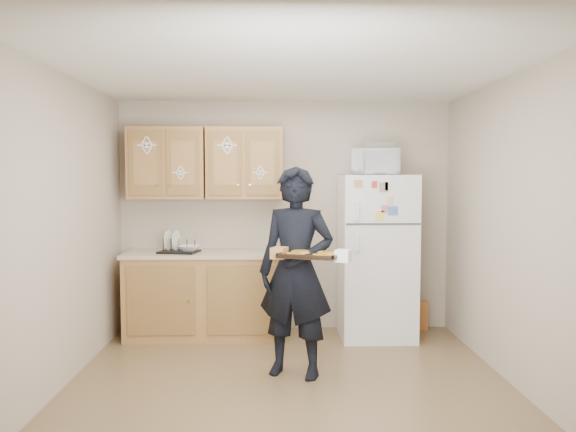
% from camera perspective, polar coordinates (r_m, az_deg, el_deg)
% --- Properties ---
extents(floor, '(3.60, 3.60, 0.00)m').
position_cam_1_polar(floor, '(4.68, 0.12, -17.01)').
color(floor, brown).
rests_on(floor, ground).
extents(ceiling, '(3.60, 3.60, 0.00)m').
position_cam_1_polar(ceiling, '(4.45, 0.12, 14.65)').
color(ceiling, silver).
rests_on(ceiling, wall_back).
extents(wall_back, '(3.60, 0.04, 2.50)m').
position_cam_1_polar(wall_back, '(6.19, -0.31, -0.02)').
color(wall_back, '#B5A893').
rests_on(wall_back, floor).
extents(wall_front, '(3.60, 0.04, 2.50)m').
position_cam_1_polar(wall_front, '(2.61, 1.16, -5.28)').
color(wall_front, '#B5A893').
rests_on(wall_front, floor).
extents(wall_left, '(0.04, 3.60, 2.50)m').
position_cam_1_polar(wall_left, '(4.70, -22.38, -1.51)').
color(wall_left, '#B5A893').
rests_on(wall_left, floor).
extents(wall_right, '(0.04, 3.60, 2.50)m').
position_cam_1_polar(wall_right, '(4.79, 22.20, -1.41)').
color(wall_right, '#B5A893').
rests_on(wall_right, floor).
extents(refrigerator, '(0.75, 0.70, 1.70)m').
position_cam_1_polar(refrigerator, '(5.95, 8.96, -4.09)').
color(refrigerator, white).
rests_on(refrigerator, floor).
extents(base_cabinet, '(1.60, 0.60, 0.86)m').
position_cam_1_polar(base_cabinet, '(6.02, -8.44, -8.04)').
color(base_cabinet, olive).
rests_on(base_cabinet, floor).
extents(countertop, '(1.64, 0.64, 0.04)m').
position_cam_1_polar(countertop, '(5.95, -8.49, -3.80)').
color(countertop, '#C0AE93').
rests_on(countertop, base_cabinet).
extents(upper_cab_left, '(0.80, 0.33, 0.75)m').
position_cam_1_polar(upper_cab_left, '(6.09, -12.17, 5.25)').
color(upper_cab_left, olive).
rests_on(upper_cab_left, wall_back).
extents(upper_cab_right, '(0.80, 0.33, 0.75)m').
position_cam_1_polar(upper_cab_right, '(6.00, -4.41, 5.35)').
color(upper_cab_right, olive).
rests_on(upper_cab_right, wall_back).
extents(cereal_box, '(0.20, 0.07, 0.32)m').
position_cam_1_polar(cereal_box, '(6.42, 13.10, -9.83)').
color(cereal_box, '#C68E45').
rests_on(cereal_box, floor).
extents(person, '(0.75, 0.62, 1.77)m').
position_cam_1_polar(person, '(4.72, 0.82, -5.70)').
color(person, black).
rests_on(person, floor).
extents(baking_tray, '(0.55, 0.48, 0.04)m').
position_cam_1_polar(baking_tray, '(4.42, 2.31, -4.03)').
color(baking_tray, black).
rests_on(baking_tray, person).
extents(pizza_front_left, '(0.15, 0.15, 0.02)m').
position_cam_1_polar(pizza_front_left, '(4.38, 0.66, -3.88)').
color(pizza_front_left, orange).
rests_on(pizza_front_left, baking_tray).
extents(pizza_front_right, '(0.15, 0.15, 0.02)m').
position_cam_1_polar(pizza_front_right, '(4.32, 3.40, -4.00)').
color(pizza_front_right, orange).
rests_on(pizza_front_right, baking_tray).
extents(pizza_back_left, '(0.15, 0.15, 0.02)m').
position_cam_1_polar(pizza_back_left, '(4.52, 1.27, -3.63)').
color(pizza_back_left, orange).
rests_on(pizza_back_left, baking_tray).
extents(pizza_back_right, '(0.15, 0.15, 0.02)m').
position_cam_1_polar(pizza_back_right, '(4.46, 3.92, -3.74)').
color(pizza_back_right, orange).
rests_on(pizza_back_right, baking_tray).
extents(microwave, '(0.53, 0.40, 0.27)m').
position_cam_1_polar(microwave, '(5.85, 8.88, 5.45)').
color(microwave, white).
rests_on(microwave, refrigerator).
extents(foil_pan, '(0.32, 0.24, 0.06)m').
position_cam_1_polar(foil_pan, '(5.89, 9.09, 7.05)').
color(foil_pan, silver).
rests_on(foil_pan, microwave).
extents(dish_rack, '(0.43, 0.36, 0.15)m').
position_cam_1_polar(dish_rack, '(5.90, -11.02, -2.94)').
color(dish_rack, black).
rests_on(dish_rack, countertop).
extents(bowl, '(0.25, 0.25, 0.06)m').
position_cam_1_polar(bowl, '(5.89, -9.96, -3.23)').
color(bowl, silver).
rests_on(bowl, dish_rack).
extents(soap_bottle, '(0.10, 0.10, 0.17)m').
position_cam_1_polar(soap_bottle, '(5.75, -1.72, -2.94)').
color(soap_bottle, white).
rests_on(soap_bottle, countertop).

